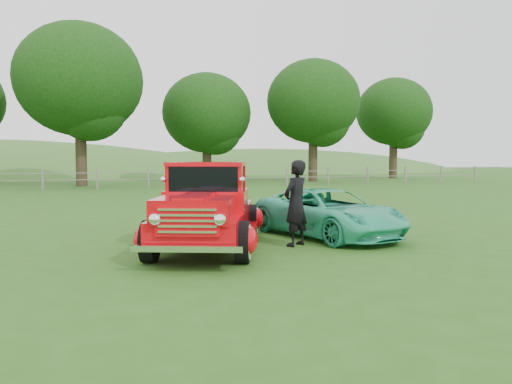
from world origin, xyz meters
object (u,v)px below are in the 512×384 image
object	(u,v)px
tree_near_east	(207,113)
tree_far_east	(394,112)
tree_mid_east	(313,102)
red_pickup	(208,210)
tree_near_west	(79,80)
teal_sedan	(328,213)
man	(296,203)

from	to	relation	value
tree_near_east	tree_far_east	world-z (taller)	tree_far_east
tree_mid_east	red_pickup	bearing A→B (deg)	-117.40
red_pickup	tree_near_west	bearing A→B (deg)	117.73
tree_mid_east	teal_sedan	xyz separation A→B (m)	(-10.44, -25.34, -5.61)
tree_near_west	red_pickup	world-z (taller)	tree_near_west
tree_near_west	tree_far_east	distance (m)	26.49
tree_mid_east	man	size ratio (longest dim) A/B	5.19
tree_mid_east	teal_sedan	distance (m)	27.98
tree_far_east	teal_sedan	size ratio (longest dim) A/B	2.18
teal_sedan	man	distance (m)	1.54
tree_mid_east	teal_sedan	world-z (taller)	tree_mid_east
tree_near_east	tree_far_east	xyz separation A→B (m)	(17.00, 1.00, 0.61)
tree_mid_east	red_pickup	xyz separation A→B (m)	(-13.44, -25.93, -5.38)
tree_mid_east	tree_near_east	bearing A→B (deg)	165.96
tree_near_east	man	bearing A→B (deg)	-97.31
tree_near_east	teal_sedan	bearing A→B (deg)	-95.11
tree_far_east	red_pickup	bearing A→B (deg)	-127.80
tree_near_west	teal_sedan	world-z (taller)	tree_near_west
teal_sedan	man	size ratio (longest dim) A/B	2.24
man	tree_mid_east	bearing A→B (deg)	-147.84
tree_near_west	tree_near_east	size ratio (longest dim) A/B	1.25
tree_near_east	tree_far_east	bearing A→B (deg)	3.37
tree_near_east	tree_mid_east	bearing A→B (deg)	-14.04
red_pickup	man	bearing A→B (deg)	8.77
tree_mid_east	tree_near_west	bearing A→B (deg)	-173.29
tree_near_east	man	world-z (taller)	tree_near_east
tree_mid_east	tree_far_east	size ratio (longest dim) A/B	1.07
tree_near_east	tree_far_east	size ratio (longest dim) A/B	0.94
red_pickup	man	xyz separation A→B (m)	(1.82, -0.34, 0.11)
tree_near_east	tree_mid_east	world-z (taller)	tree_mid_east
tree_far_east	man	world-z (taller)	tree_far_east
tree_near_west	tree_mid_east	xyz separation A→B (m)	(17.00, 2.00, -0.62)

